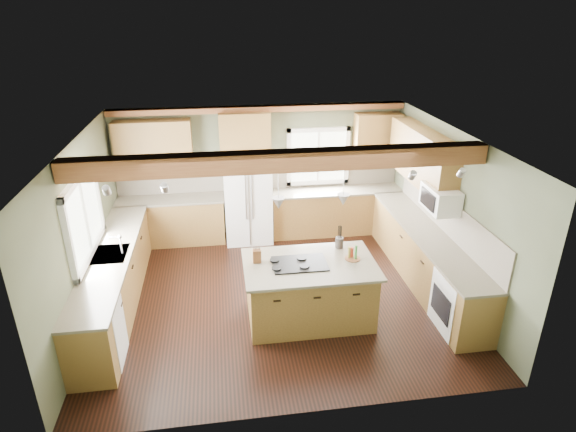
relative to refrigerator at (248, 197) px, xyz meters
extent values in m
plane|color=black|center=(0.30, -2.12, -0.90)|extent=(5.60, 5.60, 0.00)
plane|color=silver|center=(0.30, -2.12, 1.70)|extent=(5.60, 5.60, 0.00)
plane|color=#474C36|center=(0.30, 0.38, 0.40)|extent=(5.60, 0.00, 5.60)
plane|color=#474C36|center=(-2.50, -2.12, 0.40)|extent=(0.00, 5.00, 5.00)
plane|color=#474C36|center=(3.10, -2.12, 0.40)|extent=(0.00, 5.00, 5.00)
cube|color=brown|center=(0.30, -2.79, 1.57)|extent=(5.55, 0.26, 0.26)
cube|color=brown|center=(0.30, 0.28, 1.64)|extent=(5.55, 0.20, 0.10)
cube|color=brown|center=(0.30, 0.36, 0.31)|extent=(5.58, 0.03, 0.58)
cube|color=brown|center=(3.08, -2.07, 0.31)|extent=(0.03, 3.70, 0.58)
cube|color=brown|center=(-1.49, 0.08, -0.46)|extent=(2.02, 0.60, 0.88)
cube|color=#4E4839|center=(-1.49, 0.08, 0.00)|extent=(2.06, 0.64, 0.04)
cube|color=brown|center=(1.79, 0.08, -0.46)|extent=(2.62, 0.60, 0.88)
cube|color=#4E4839|center=(1.79, 0.08, 0.00)|extent=(2.66, 0.64, 0.04)
cube|color=brown|center=(-2.20, -2.07, -0.46)|extent=(0.60, 3.70, 0.88)
cube|color=#4E4839|center=(-2.20, -2.07, 0.00)|extent=(0.64, 3.74, 0.04)
cube|color=brown|center=(2.80, -2.07, -0.46)|extent=(0.60, 3.70, 0.88)
cube|color=#4E4839|center=(2.80, -2.07, 0.00)|extent=(0.64, 3.74, 0.04)
cube|color=brown|center=(-1.69, 0.21, 1.05)|extent=(1.40, 0.35, 0.90)
cube|color=brown|center=(0.00, 0.21, 1.25)|extent=(0.96, 0.35, 0.70)
cube|color=brown|center=(2.92, -1.22, 1.05)|extent=(0.35, 2.20, 0.90)
cube|color=brown|center=(2.60, 0.21, 1.05)|extent=(0.90, 0.35, 0.90)
cube|color=white|center=(-2.48, -2.07, 0.65)|extent=(0.04, 1.60, 1.05)
cube|color=white|center=(1.45, 0.36, 0.65)|extent=(1.10, 0.04, 1.00)
cube|color=#262628|center=(-2.20, -2.07, 0.01)|extent=(0.50, 0.65, 0.03)
cylinder|color=#B2B2B7|center=(-2.02, -2.07, 0.15)|extent=(0.02, 0.02, 0.28)
cube|color=white|center=(-2.19, -3.37, -0.47)|extent=(0.60, 0.60, 0.84)
cube|color=white|center=(2.79, -3.37, -0.47)|extent=(0.60, 0.72, 0.84)
cube|color=white|center=(2.88, -2.17, 0.65)|extent=(0.40, 0.70, 0.38)
cone|color=#B2B2B7|center=(0.25, -2.79, 0.98)|extent=(0.18, 0.18, 0.16)
cone|color=#B2B2B7|center=(1.15, -2.79, 0.98)|extent=(0.18, 0.18, 0.16)
cube|color=white|center=(0.00, 0.00, 0.00)|extent=(0.90, 0.74, 1.80)
cube|color=brown|center=(0.70, -2.79, -0.46)|extent=(1.79, 1.09, 0.88)
cube|color=#4E4839|center=(0.70, -2.79, 0.00)|extent=(1.91, 1.21, 0.04)
cube|color=black|center=(0.55, -2.79, 0.03)|extent=(0.77, 0.52, 0.02)
cube|color=brown|center=(-0.05, -2.64, 0.12)|extent=(0.12, 0.09, 0.20)
cylinder|color=#473D39|center=(1.24, -2.37, 0.10)|extent=(0.16, 0.16, 0.16)
camera|label=1|loc=(-0.49, -8.72, 3.43)|focal=30.00mm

